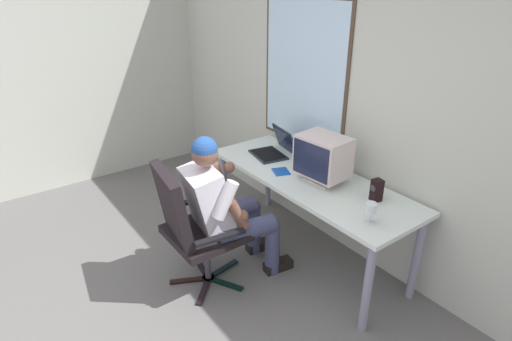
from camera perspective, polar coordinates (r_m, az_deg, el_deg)
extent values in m
cube|color=beige|center=(3.34, 15.21, 10.44)|extent=(5.71, 0.06, 2.86)
cube|color=#4C3828|center=(3.78, 6.48, 12.86)|extent=(1.04, 0.01, 1.29)
cube|color=silver|center=(3.77, 6.43, 12.85)|extent=(0.98, 0.02, 1.23)
cube|color=beige|center=(4.92, -30.91, 12.39)|extent=(0.06, 4.16, 2.86)
cylinder|color=gray|center=(4.06, -4.34, -2.42)|extent=(0.06, 0.06, 0.71)
cylinder|color=gray|center=(2.96, 14.90, -15.13)|extent=(0.06, 0.06, 0.71)
cylinder|color=gray|center=(4.33, 1.67, -0.46)|extent=(0.06, 0.06, 0.71)
cylinder|color=gray|center=(3.33, 20.93, -11.03)|extent=(0.06, 0.06, 0.71)
cube|color=silver|center=(3.41, 7.25, -1.11)|extent=(1.89, 0.68, 0.03)
cube|color=black|center=(3.62, -7.40, -12.89)|extent=(0.31, 0.09, 0.02)
cube|color=black|center=(3.51, -9.04, -14.48)|extent=(0.18, 0.30, 0.02)
cube|color=black|center=(3.40, -7.10, -15.91)|extent=(0.25, 0.25, 0.02)
cube|color=black|center=(3.45, -4.21, -15.06)|extent=(0.29, 0.18, 0.02)
cube|color=black|center=(3.59, -4.53, -13.20)|extent=(0.09, 0.31, 0.02)
cylinder|color=black|center=(3.51, -6.46, -14.29)|extent=(0.10, 0.10, 0.02)
cylinder|color=#3F3F44|center=(3.38, -6.63, -11.51)|extent=(0.05, 0.05, 0.40)
cube|color=black|center=(3.25, -6.83, -8.37)|extent=(0.53, 0.53, 0.06)
cube|color=black|center=(3.03, -11.29, -4.73)|extent=(0.52, 0.22, 0.54)
cube|color=black|center=(2.96, -4.86, -9.03)|extent=(0.10, 0.38, 0.02)
cube|color=black|center=(3.42, -8.73, -4.15)|extent=(0.10, 0.38, 0.02)
cylinder|color=#3D4162|center=(3.20, -1.38, -8.11)|extent=(0.22, 0.49, 0.15)
cylinder|color=#3D4162|center=(3.43, 2.22, -10.41)|extent=(0.12, 0.12, 0.47)
cube|color=black|center=(3.57, 3.02, -12.71)|extent=(0.13, 0.25, 0.08)
cylinder|color=#3D4162|center=(3.45, -3.79, -5.51)|extent=(0.22, 0.49, 0.15)
cylinder|color=#3D4162|center=(3.66, -0.31, -7.83)|extent=(0.12, 0.12, 0.47)
cube|color=black|center=(3.79, 0.51, -10.10)|extent=(0.13, 0.25, 0.08)
cube|color=silver|center=(3.12, -6.61, -3.97)|extent=(0.42, 0.37, 0.53)
sphere|color=brown|center=(2.96, -6.96, 2.31)|extent=(0.19, 0.19, 0.19)
sphere|color=#22488C|center=(2.95, -6.99, 2.85)|extent=(0.19, 0.19, 0.19)
cylinder|color=silver|center=(2.91, -4.16, -4.02)|extent=(0.12, 0.22, 0.29)
cylinder|color=brown|center=(3.01, -2.53, -5.92)|extent=(0.10, 0.18, 0.27)
sphere|color=brown|center=(3.04, -1.86, -6.16)|extent=(0.09, 0.09, 0.09)
cylinder|color=silver|center=(3.28, -7.32, -0.67)|extent=(0.12, 0.22, 0.29)
cylinder|color=brown|center=(3.34, -5.03, -0.90)|extent=(0.10, 0.16, 0.27)
sphere|color=brown|center=(3.35, -3.64, 0.42)|extent=(0.09, 0.09, 0.09)
cube|color=beige|center=(3.35, 8.85, -1.29)|extent=(0.25, 0.20, 0.02)
cylinder|color=beige|center=(3.33, 8.88, -0.82)|extent=(0.04, 0.04, 0.04)
cube|color=beige|center=(3.26, 9.09, 1.98)|extent=(0.40, 0.31, 0.31)
cube|color=#191E38|center=(3.16, 7.38, 1.31)|extent=(0.34, 0.04, 0.27)
cube|color=#1B262F|center=(3.77, 1.67, 2.15)|extent=(0.37, 0.31, 0.02)
cube|color=black|center=(3.77, 1.67, 2.29)|extent=(0.33, 0.27, 0.00)
cube|color=#1B262F|center=(3.80, 3.89, 4.22)|extent=(0.34, 0.15, 0.23)
cube|color=#0F1933|center=(3.80, 3.78, 4.15)|extent=(0.31, 0.13, 0.20)
cylinder|color=silver|center=(2.87, 15.07, -6.85)|extent=(0.08, 0.08, 0.00)
cylinder|color=silver|center=(2.85, 15.16, -6.16)|extent=(0.01, 0.01, 0.08)
cylinder|color=silver|center=(2.82, 15.33, -4.91)|extent=(0.08, 0.08, 0.07)
cylinder|color=#511323|center=(2.83, 15.29, -5.22)|extent=(0.07, 0.07, 0.03)
cube|color=black|center=(3.12, 16.05, -2.59)|extent=(0.08, 0.08, 0.16)
cylinder|color=#333338|center=(3.09, 15.59, -2.33)|extent=(0.05, 0.02, 0.05)
cube|color=blue|center=(3.46, 3.41, -0.14)|extent=(0.18, 0.17, 0.01)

